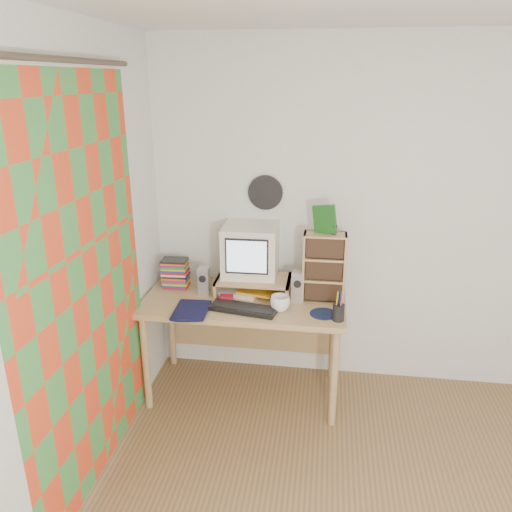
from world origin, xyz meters
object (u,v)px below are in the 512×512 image
(desk, at_px, (246,312))
(cd_rack, at_px, (324,267))
(crt_monitor, at_px, (250,251))
(dvd_stack, at_px, (175,270))
(keyboard, at_px, (243,309))
(mug, at_px, (280,303))
(diary, at_px, (175,308))

(desk, xyz_separation_m, cd_rack, (0.54, 0.01, 0.37))
(cd_rack, bearing_deg, crt_monitor, 171.47)
(desk, xyz_separation_m, dvd_stack, (-0.53, 0.08, 0.26))
(keyboard, relative_size, cd_rack, 0.93)
(mug, relative_size, diary, 0.49)
(dvd_stack, distance_m, mug, 0.85)
(crt_monitor, distance_m, dvd_stack, 0.58)
(keyboard, bearing_deg, mug, 19.85)
(dvd_stack, height_order, mug, dvd_stack)
(keyboard, bearing_deg, diary, -159.78)
(keyboard, bearing_deg, dvd_stack, 159.84)
(dvd_stack, height_order, cd_rack, cd_rack)
(crt_monitor, bearing_deg, diary, -137.37)
(desk, relative_size, mug, 10.71)
(crt_monitor, bearing_deg, keyboard, -89.51)
(crt_monitor, relative_size, cd_rack, 0.80)
(cd_rack, height_order, diary, cd_rack)
(desk, bearing_deg, dvd_stack, 171.55)
(desk, distance_m, dvd_stack, 0.60)
(crt_monitor, height_order, keyboard, crt_monitor)
(mug, xyz_separation_m, diary, (-0.68, -0.12, -0.02))
(dvd_stack, relative_size, mug, 1.97)
(desk, relative_size, cd_rack, 2.93)
(mug, distance_m, diary, 0.69)
(desk, height_order, diary, diary)
(diary, bearing_deg, mug, 6.91)
(cd_rack, bearing_deg, keyboard, -153.21)
(crt_monitor, relative_size, keyboard, 0.86)
(crt_monitor, height_order, dvd_stack, crt_monitor)
(desk, xyz_separation_m, mug, (0.26, -0.21, 0.19))
(desk, relative_size, crt_monitor, 3.69)
(mug, bearing_deg, crt_monitor, 129.58)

